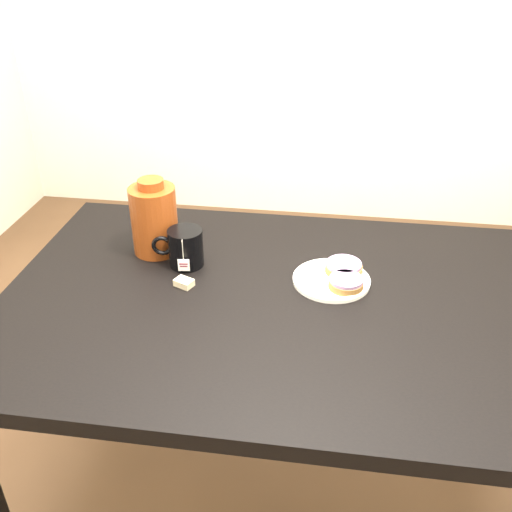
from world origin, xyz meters
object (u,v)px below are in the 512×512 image
object	(u,v)px
bagel_back	(344,267)
bagel_front	(346,283)
table	(286,326)
mug	(185,247)
teabag_pouch	(184,283)
bagel_package	(154,219)
plate	(331,279)

from	to	relation	value
bagel_back	bagel_front	world-z (taller)	same
table	mug	distance (m)	0.33
bagel_front	teabag_pouch	distance (m)	0.40
bagel_package	mug	bearing A→B (deg)	-32.30
bagel_back	bagel_front	bearing A→B (deg)	-84.96
table	bagel_front	size ratio (longest dim) A/B	11.48
mug	bagel_package	xyz separation A→B (m)	(-0.10, 0.06, 0.05)
bagel_back	teabag_pouch	world-z (taller)	bagel_back
bagel_back	bagel_front	distance (m)	0.07
bagel_front	mug	world-z (taller)	mug
bagel_package	bagel_front	bearing A→B (deg)	-13.90
teabag_pouch	bagel_package	distance (m)	0.22
plate	bagel_package	distance (m)	0.50
table	bagel_front	xyz separation A→B (m)	(0.14, 0.05, 0.11)
mug	teabag_pouch	world-z (taller)	mug
bagel_front	teabag_pouch	size ratio (longest dim) A/B	2.71
plate	mug	xyz separation A→B (m)	(-0.39, 0.03, 0.04)
plate	bagel_back	size ratio (longest dim) A/B	1.49
bagel_back	bagel_package	xyz separation A→B (m)	(-0.51, 0.06, 0.07)
plate	bagel_front	size ratio (longest dim) A/B	1.60
plate	bagel_front	bearing A→B (deg)	-45.21
bagel_back	table	bearing A→B (deg)	-137.16
plate	teabag_pouch	bearing A→B (deg)	-169.06
bagel_back	mug	size ratio (longest dim) A/B	0.93
bagel_front	mug	distance (m)	0.43
table	bagel_front	distance (m)	0.18
teabag_pouch	mug	bearing A→B (deg)	101.64
bagel_back	mug	xyz separation A→B (m)	(-0.42, -0.00, 0.03)
plate	bagel_package	size ratio (longest dim) A/B	0.93
bagel_front	bagel_package	bearing A→B (deg)	166.10
bagel_back	mug	world-z (taller)	mug
plate	table	bearing A→B (deg)	-139.72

